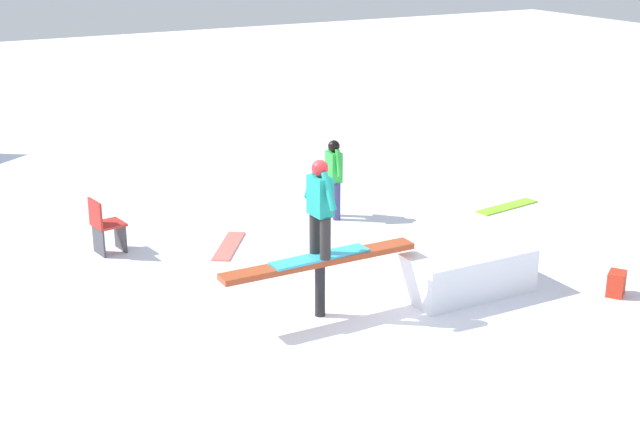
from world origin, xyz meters
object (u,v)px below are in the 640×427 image
loose_snowboard_lime (507,207)px  main_rider_on_rail (320,211)px  loose_snowboard_coral (229,246)px  bystander_green (334,175)px  backpack_on_snow (616,284)px  folding_chair (106,228)px  rail_feature (320,266)px

loose_snowboard_lime → main_rider_on_rail: bearing=16.9°
main_rider_on_rail → loose_snowboard_lime: main_rider_on_rail is taller
loose_snowboard_lime → loose_snowboard_coral: (5.19, -0.53, 0.00)m
main_rider_on_rail → bystander_green: bearing=-124.5°
loose_snowboard_lime → bystander_green: bearing=-26.5°
loose_snowboard_coral → backpack_on_snow: size_ratio=3.79×
bystander_green → backpack_on_snow: 5.13m
backpack_on_snow → loose_snowboard_coral: bearing=97.9°
folding_chair → backpack_on_snow: (-5.71, 4.97, -0.24)m
loose_snowboard_lime → folding_chair: (6.95, -1.19, 0.40)m
loose_snowboard_lime → loose_snowboard_coral: size_ratio=1.05×
loose_snowboard_lime → backpack_on_snow: size_ratio=3.97×
loose_snowboard_lime → backpack_on_snow: (1.24, 3.78, 0.16)m
bystander_green → backpack_on_snow: bearing=-154.7°
main_rider_on_rail → loose_snowboard_coral: 3.27m
loose_snowboard_coral → loose_snowboard_lime: bearing=119.1°
rail_feature → backpack_on_snow: 4.17m
loose_snowboard_coral → folding_chair: (1.76, -0.66, 0.40)m
rail_feature → folding_chair: size_ratio=3.11×
rail_feature → loose_snowboard_lime: rail_feature is taller
rail_feature → backpack_on_snow: rail_feature is taller
bystander_green → loose_snowboard_coral: 2.34m
rail_feature → main_rider_on_rail: bearing=0.0°
folding_chair → backpack_on_snow: bearing=-139.8°
loose_snowboard_coral → backpack_on_snow: 5.84m
bystander_green → loose_snowboard_lime: (-3.02, 1.00, -0.76)m
loose_snowboard_coral → backpack_on_snow: (-3.95, 4.31, 0.16)m
loose_snowboard_coral → folding_chair: size_ratio=1.46×
main_rider_on_rail → folding_chair: 4.15m
main_rider_on_rail → loose_snowboard_lime: bearing=-157.5°
rail_feature → loose_snowboard_coral: rail_feature is taller
bystander_green → loose_snowboard_lime: bearing=-103.4°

